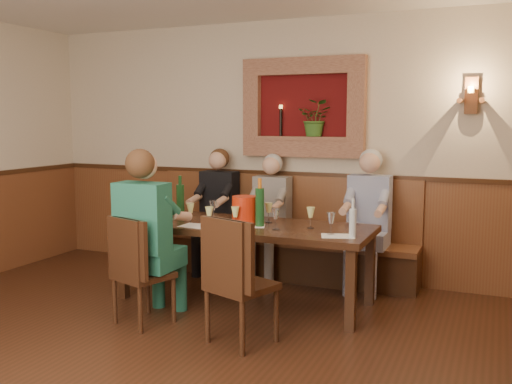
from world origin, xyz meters
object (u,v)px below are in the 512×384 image
person_chair_front (149,250)px  wine_bottle_green_b (180,200)px  chair_near_right (240,307)px  bench (280,247)px  person_bench_left (216,222)px  chair_near_left (142,293)px  spittoon_bucket (245,210)px  dining_table (244,232)px  person_bench_mid (269,228)px  person_bench_right (367,232)px  water_bottle (353,222)px  wine_bottle_green_a (260,206)px

person_chair_front → wine_bottle_green_b: (-0.20, 0.86, 0.31)m
chair_near_right → person_chair_front: bearing=-170.6°
bench → person_bench_left: bearing=-171.8°
bench → person_bench_left: (-0.73, -0.10, 0.25)m
chair_near_right → wine_bottle_green_b: size_ratio=2.39×
chair_near_right → wine_bottle_green_b: wine_bottle_green_b is taller
chair_near_left → spittoon_bucket: 1.19m
dining_table → person_chair_front: (-0.54, -0.78, -0.06)m
chair_near_left → spittoon_bucket: bearing=74.5°
bench → person_bench_mid: bearing=-128.5°
wine_bottle_green_b → dining_table: bearing=-6.4°
dining_table → chair_near_left: chair_near_left is taller
bench → chair_near_left: size_ratio=3.23×
person_bench_mid → wine_bottle_green_b: bearing=-130.9°
person_bench_mid → person_bench_right: (1.07, -0.00, 0.03)m
chair_near_left → person_bench_left: size_ratio=0.66×
water_bottle → spittoon_bucket: bearing=170.3°
person_chair_front → water_bottle: size_ratio=4.49×
chair_near_left → spittoon_bucket: (0.57, 0.85, 0.61)m
dining_table → person_bench_mid: bearing=95.6°
wine_bottle_green_b → spittoon_bucket: bearing=-9.0°
person_bench_mid → wine_bottle_green_b: (-0.66, -0.76, 0.37)m
person_bench_left → wine_bottle_green_a: size_ratio=3.15×
person_bench_left → spittoon_bucket: (0.75, -0.88, 0.31)m
person_bench_right → water_bottle: bearing=-84.4°
person_bench_left → spittoon_bucket: size_ratio=5.25×
dining_table → person_bench_left: (-0.73, 0.84, -0.10)m
person_bench_left → person_bench_mid: person_bench_left is taller
person_bench_left → dining_table: bearing=-49.0°
person_bench_left → person_bench_right: bearing=-0.0°
chair_near_left → wine_bottle_green_b: wine_bottle_green_b is taller
dining_table → person_bench_mid: person_bench_mid is taller
chair_near_right → person_bench_mid: 1.87m
wine_bottle_green_a → water_bottle: wine_bottle_green_a is taller
dining_table → water_bottle: 1.13m
water_bottle → bench: bearing=133.1°
spittoon_bucket → water_bottle: size_ratio=0.80×
bench → person_chair_front: size_ratio=2.02×
person_bench_left → person_bench_mid: size_ratio=1.03×
chair_near_right → person_chair_front: (-0.93, 0.17, 0.33)m
dining_table → bench: (0.00, 0.94, -0.35)m
bench → person_bench_mid: 0.26m
person_chair_front → spittoon_bucket: bearing=52.7°
chair_near_left → wine_bottle_green_a: bearing=66.9°
chair_near_right → wine_bottle_green_b: 1.66m
person_bench_left → person_bench_right: (1.71, -0.00, 0.01)m
dining_table → water_bottle: bearing=-11.4°
person_chair_front → chair_near_left: bearing=-93.0°
wine_bottle_green_a → chair_near_left: bearing=-131.3°
dining_table → chair_near_left: bearing=-121.5°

